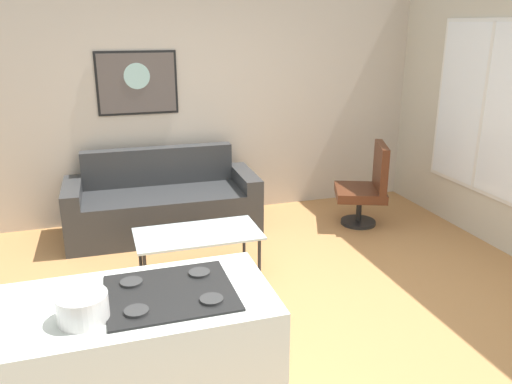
% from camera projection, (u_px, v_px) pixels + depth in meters
% --- Properties ---
extents(ground, '(6.40, 6.40, 0.04)m').
position_uv_depth(ground, '(268.00, 315.00, 4.04)').
color(ground, '#B27B47').
extents(back_wall, '(6.40, 0.05, 2.80)m').
position_uv_depth(back_wall, '(200.00, 94.00, 5.80)').
color(back_wall, beige).
rests_on(back_wall, ground).
extents(couch, '(2.01, 0.87, 0.87)m').
position_uv_depth(couch, '(163.00, 206.00, 5.54)').
color(couch, '#303132').
rests_on(couch, ground).
extents(coffee_table, '(1.09, 0.57, 0.42)m').
position_uv_depth(coffee_table, '(198.00, 236.00, 4.52)').
color(coffee_table, silver).
rests_on(coffee_table, ground).
extents(armchair, '(0.70, 0.71, 0.92)m').
position_uv_depth(armchair, '(367.00, 186.00, 5.69)').
color(armchair, black).
rests_on(armchair, ground).
extents(mixing_bowl, '(0.22, 0.22, 0.12)m').
position_uv_depth(mixing_bowl, '(83.00, 308.00, 2.22)').
color(mixing_bowl, silver).
rests_on(mixing_bowl, kitchen_counter).
extents(wall_painting, '(0.86, 0.03, 0.67)m').
position_uv_depth(wall_painting, '(137.00, 83.00, 5.51)').
color(wall_painting, black).
extents(window, '(0.03, 1.46, 1.73)m').
position_uv_depth(window, '(484.00, 108.00, 5.17)').
color(window, silver).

